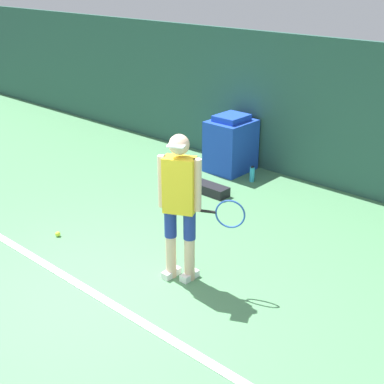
{
  "coord_description": "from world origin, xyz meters",
  "views": [
    {
      "loc": [
        4.04,
        -2.9,
        3.34
      ],
      "look_at": [
        0.42,
        1.14,
        1.01
      ],
      "focal_mm": 50.0,
      "sensor_mm": 36.0,
      "label": 1
    }
  ],
  "objects_px": {
    "tennis_player": "(181,202)",
    "tennis_ball": "(58,234)",
    "covered_chair": "(231,144)",
    "equipment_bag": "(207,188)",
    "water_bottle": "(252,174)"
  },
  "relations": [
    {
      "from": "covered_chair",
      "to": "tennis_ball",
      "type": "bearing_deg",
      "value": -92.79
    },
    {
      "from": "tennis_ball",
      "to": "water_bottle",
      "type": "height_order",
      "value": "water_bottle"
    },
    {
      "from": "water_bottle",
      "to": "tennis_player",
      "type": "bearing_deg",
      "value": -68.83
    },
    {
      "from": "tennis_player",
      "to": "equipment_bag",
      "type": "xyz_separation_m",
      "value": [
        -1.38,
        2.09,
        -0.88
      ]
    },
    {
      "from": "tennis_player",
      "to": "equipment_bag",
      "type": "relative_size",
      "value": 2.35
    },
    {
      "from": "covered_chair",
      "to": "water_bottle",
      "type": "xyz_separation_m",
      "value": [
        0.6,
        -0.18,
        -0.34
      ]
    },
    {
      "from": "tennis_ball",
      "to": "water_bottle",
      "type": "xyz_separation_m",
      "value": [
        0.77,
        3.3,
        0.09
      ]
    },
    {
      "from": "tennis_player",
      "to": "covered_chair",
      "type": "xyz_separation_m",
      "value": [
        -1.74,
        3.13,
        -0.49
      ]
    },
    {
      "from": "equipment_bag",
      "to": "water_bottle",
      "type": "xyz_separation_m",
      "value": [
        0.24,
        0.85,
        0.05
      ]
    },
    {
      "from": "tennis_player",
      "to": "tennis_ball",
      "type": "relative_size",
      "value": 25.27
    },
    {
      "from": "tennis_ball",
      "to": "covered_chair",
      "type": "distance_m",
      "value": 3.51
    },
    {
      "from": "tennis_ball",
      "to": "equipment_bag",
      "type": "distance_m",
      "value": 2.5
    },
    {
      "from": "water_bottle",
      "to": "tennis_ball",
      "type": "bearing_deg",
      "value": -103.18
    },
    {
      "from": "equipment_bag",
      "to": "covered_chair",
      "type": "bearing_deg",
      "value": 109.07
    },
    {
      "from": "tennis_player",
      "to": "tennis_ball",
      "type": "distance_m",
      "value": 2.15
    }
  ]
}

